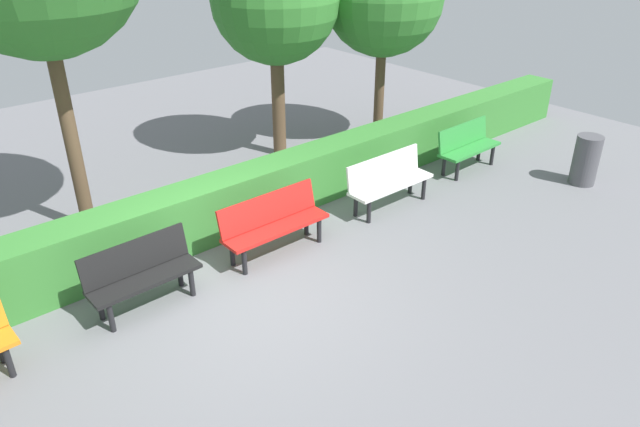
{
  "coord_description": "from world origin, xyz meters",
  "views": [
    {
      "loc": [
        3.38,
        5.37,
        4.5
      ],
      "look_at": [
        -1.46,
        -0.28,
        0.55
      ],
      "focal_mm": 33.18,
      "sensor_mm": 36.0,
      "label": 1
    }
  ],
  "objects_px": {
    "bench_red": "(273,222)",
    "bench_black": "(141,272)",
    "bench_green": "(467,145)",
    "trash_bin": "(586,160)",
    "bench_white": "(388,179)",
    "tree_mid": "(275,0)"
  },
  "relations": [
    {
      "from": "bench_red",
      "to": "bench_black",
      "type": "distance_m",
      "value": 1.99
    },
    {
      "from": "bench_red",
      "to": "tree_mid",
      "type": "xyz_separation_m",
      "value": [
        -2.32,
        -2.93,
        2.44
      ]
    },
    {
      "from": "bench_green",
      "to": "trash_bin",
      "type": "height_order",
      "value": "trash_bin"
    },
    {
      "from": "bench_black",
      "to": "trash_bin",
      "type": "relative_size",
      "value": 1.56
    },
    {
      "from": "bench_black",
      "to": "tree_mid",
      "type": "height_order",
      "value": "tree_mid"
    },
    {
      "from": "bench_green",
      "to": "bench_white",
      "type": "height_order",
      "value": "same"
    },
    {
      "from": "bench_black",
      "to": "trash_bin",
      "type": "distance_m",
      "value": 7.78
    },
    {
      "from": "tree_mid",
      "to": "trash_bin",
      "type": "height_order",
      "value": "tree_mid"
    },
    {
      "from": "bench_red",
      "to": "tree_mid",
      "type": "height_order",
      "value": "tree_mid"
    },
    {
      "from": "bench_green",
      "to": "trash_bin",
      "type": "xyz_separation_m",
      "value": [
        -1.08,
        1.76,
        -0.03
      ]
    },
    {
      "from": "bench_white",
      "to": "trash_bin",
      "type": "xyz_separation_m",
      "value": [
        -3.3,
        1.65,
        -0.04
      ]
    },
    {
      "from": "bench_red",
      "to": "bench_white",
      "type": "bearing_deg",
      "value": 178.6
    },
    {
      "from": "bench_red",
      "to": "tree_mid",
      "type": "distance_m",
      "value": 4.46
    },
    {
      "from": "bench_red",
      "to": "bench_black",
      "type": "relative_size",
      "value": 1.17
    },
    {
      "from": "bench_red",
      "to": "trash_bin",
      "type": "height_order",
      "value": "trash_bin"
    },
    {
      "from": "bench_green",
      "to": "trash_bin",
      "type": "distance_m",
      "value": 2.06
    },
    {
      "from": "bench_green",
      "to": "tree_mid",
      "type": "distance_m",
      "value": 4.37
    },
    {
      "from": "bench_red",
      "to": "bench_black",
      "type": "height_order",
      "value": "bench_black"
    },
    {
      "from": "bench_green",
      "to": "bench_white",
      "type": "bearing_deg",
      "value": 1.83
    },
    {
      "from": "bench_white",
      "to": "bench_black",
      "type": "xyz_separation_m",
      "value": [
        4.28,
        -0.08,
        -0.0
      ]
    },
    {
      "from": "bench_green",
      "to": "bench_black",
      "type": "relative_size",
      "value": 1.01
    },
    {
      "from": "bench_white",
      "to": "bench_green",
      "type": "bearing_deg",
      "value": -176.8
    }
  ]
}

